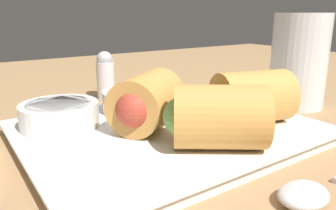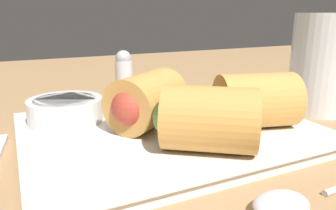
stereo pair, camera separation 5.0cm
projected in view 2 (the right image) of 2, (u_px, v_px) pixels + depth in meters
table_surface at (181, 139)px, 37.66cm from camera, size 180.00×140.00×2.00cm
serving_plate at (168, 132)px, 34.97cm from camera, size 29.43×23.67×1.50cm
roll_front_left at (252, 101)px, 33.64cm from camera, size 9.40×7.49×5.63cm
roll_front_right at (145, 101)px, 33.52cm from camera, size 9.72×9.23×5.63cm
roll_back_left at (204, 119)px, 27.91cm from camera, size 9.73×9.20×5.63cm
dipping_bowl_near at (144, 99)px, 40.01cm from camera, size 8.06×8.06×2.52cm
dipping_bowl_far at (66, 109)px, 35.86cm from camera, size 8.06×8.06×2.52cm
spoon at (293, 201)px, 22.28cm from camera, size 16.86×3.44×1.43cm
drinking_glass at (321, 64)px, 43.07cm from camera, size 7.67×7.67×13.03cm
salt_shaker at (124, 74)px, 51.83cm from camera, size 2.73×2.73×7.41cm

